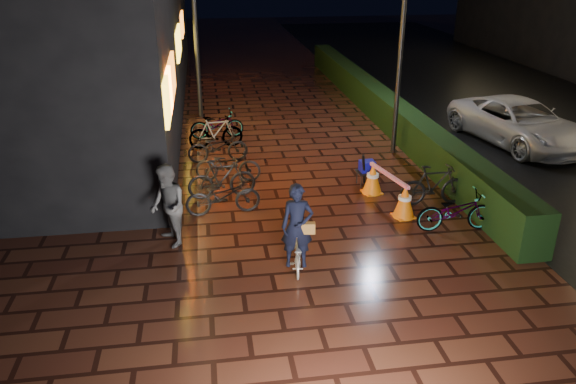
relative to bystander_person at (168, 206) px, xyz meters
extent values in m
plane|color=#381911|center=(3.52, 0.23, -0.84)|extent=(80.00, 80.00, 0.00)
cube|color=black|center=(6.82, 8.23, -0.34)|extent=(0.70, 20.00, 1.00)
imported|color=slate|center=(0.00, 0.00, 0.00)|extent=(0.88, 0.98, 1.67)
imported|color=#BBBBC0|center=(10.12, 4.89, -0.17)|extent=(3.03, 5.07, 1.32)
cube|color=yellow|center=(0.07, 1.73, 1.76)|extent=(0.08, 2.00, 0.90)
cube|color=orange|center=(0.07, 3.23, 1.76)|extent=(0.08, 3.00, 0.90)
cube|color=yellow|center=(0.07, 9.23, 1.76)|extent=(0.08, 2.80, 0.90)
cube|color=orange|center=(0.07, 14.23, 1.76)|extent=(0.08, 2.20, 0.90)
cylinder|color=black|center=(6.16, 4.67, 1.61)|extent=(0.13, 0.13, 4.89)
cylinder|color=black|center=(0.66, 9.31, 2.04)|extent=(0.18, 0.18, 5.74)
imported|color=white|center=(2.35, -1.26, -0.53)|extent=(0.57, 1.23, 0.62)
imported|color=black|center=(2.33, -1.35, 0.07)|extent=(0.62, 0.45, 1.58)
cube|color=#9B652A|center=(2.51, -1.39, 0.04)|extent=(0.29, 0.16, 0.20)
cone|color=orange|center=(5.03, 0.52, -0.45)|extent=(0.48, 0.48, 0.77)
cone|color=orange|center=(4.72, 1.91, -0.45)|extent=(0.48, 0.48, 0.77)
cube|color=orange|center=(5.03, 0.52, -0.82)|extent=(0.50, 0.50, 0.03)
cube|color=orange|center=(4.72, 1.91, -0.82)|extent=(0.50, 0.50, 0.03)
cube|color=#F70E40|center=(4.87, 1.21, -0.11)|extent=(0.44, 1.62, 0.08)
cube|color=black|center=(4.71, 2.40, -0.48)|extent=(0.52, 0.43, 0.04)
cylinder|color=black|center=(4.53, 2.22, -0.67)|extent=(0.03, 0.03, 0.34)
cylinder|color=black|center=(4.92, 2.25, -0.67)|extent=(0.03, 0.03, 0.34)
cylinder|color=black|center=(4.51, 2.54, -0.67)|extent=(0.03, 0.03, 0.34)
cylinder|color=black|center=(4.90, 2.57, -0.67)|extent=(0.03, 0.03, 0.34)
cube|color=#0D0CA1|center=(4.71, 2.40, -0.33)|extent=(0.38, 0.33, 0.27)
cylinder|color=black|center=(4.59, 2.26, -0.35)|extent=(0.22, 0.35, 0.86)
imported|color=black|center=(1.15, 6.82, -0.40)|extent=(1.70, 0.74, 0.87)
imported|color=black|center=(1.11, 4.67, -0.40)|extent=(1.70, 0.71, 0.87)
imported|color=black|center=(1.11, 1.27, -0.40)|extent=(1.70, 0.72, 0.87)
imported|color=black|center=(1.09, 5.86, -0.35)|extent=(1.65, 0.63, 0.97)
imported|color=black|center=(1.31, 3.19, -0.40)|extent=(1.73, 0.83, 0.87)
imported|color=black|center=(1.12, 2.16, -0.35)|extent=(1.64, 0.61, 0.97)
imported|color=black|center=(5.87, -0.25, -0.40)|extent=(1.68, 0.65, 0.87)
imported|color=black|center=(5.91, 1.04, -0.35)|extent=(1.61, 0.46, 0.97)
camera|label=1|loc=(0.85, -10.16, 4.60)|focal=35.00mm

